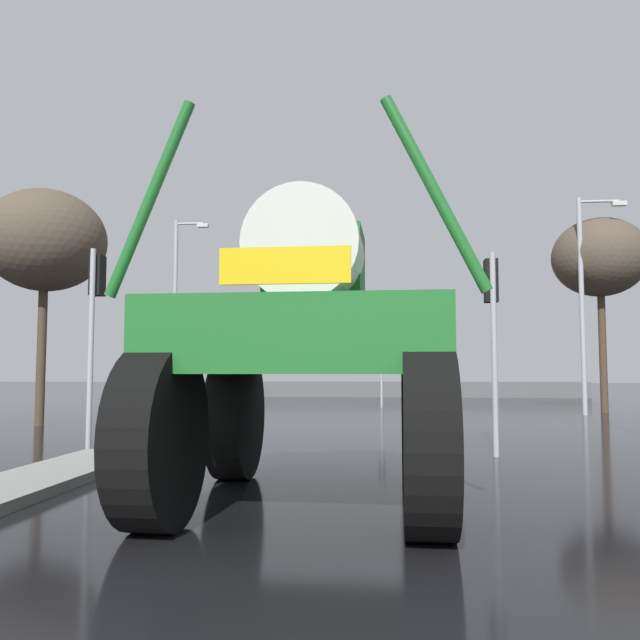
# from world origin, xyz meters

# --- Properties ---
(ground_plane) EXTENTS (120.00, 120.00, 0.00)m
(ground_plane) POSITION_xyz_m (0.00, 18.00, 0.00)
(ground_plane) COLOR black
(oversize_sprayer) EXTENTS (3.92, 5.13, 4.43)m
(oversize_sprayer) POSITION_xyz_m (0.28, 7.22, 1.81)
(oversize_sprayer) COLOR black
(oversize_sprayer) RESTS_ON ground
(sedan_ahead) EXTENTS (2.22, 4.26, 1.52)m
(sedan_ahead) POSITION_xyz_m (3.05, 28.62, 0.71)
(sedan_ahead) COLOR maroon
(sedan_ahead) RESTS_ON ground
(traffic_signal_near_left) EXTENTS (0.24, 0.54, 4.09)m
(traffic_signal_near_left) POSITION_xyz_m (-4.69, 11.87, 2.98)
(traffic_signal_near_left) COLOR #A8AAAF
(traffic_signal_near_left) RESTS_ON ground
(traffic_signal_near_right) EXTENTS (0.24, 0.54, 3.87)m
(traffic_signal_near_right) POSITION_xyz_m (3.28, 11.87, 2.83)
(traffic_signal_near_right) COLOR #A8AAAF
(traffic_signal_near_right) RESTS_ON ground
(traffic_signal_far_left) EXTENTS (0.24, 0.55, 3.24)m
(traffic_signal_far_left) POSITION_xyz_m (1.10, 27.40, 2.36)
(traffic_signal_far_left) COLOR #A8AAAF
(traffic_signal_far_left) RESTS_ON ground
(streetlight_far_left) EXTENTS (1.57, 0.24, 8.30)m
(streetlight_far_left) POSITION_xyz_m (-7.94, 27.19, 4.56)
(streetlight_far_left) COLOR #A8AAAF
(streetlight_far_left) RESTS_ON ground
(streetlight_far_right) EXTENTS (1.75, 0.24, 7.89)m
(streetlight_far_right) POSITION_xyz_m (8.48, 23.31, 4.38)
(streetlight_far_right) COLOR #A8AAAF
(streetlight_far_right) RESTS_ON ground
(bare_tree_left) EXTENTS (3.54, 3.54, 6.94)m
(bare_tree_left) POSITION_xyz_m (-8.75, 17.22, 5.41)
(bare_tree_left) COLOR #473828
(bare_tree_left) RESTS_ON ground
(bare_tree_right) EXTENTS (3.54, 3.54, 7.40)m
(bare_tree_right) POSITION_xyz_m (9.44, 24.59, 5.86)
(bare_tree_right) COLOR #473828
(bare_tree_right) RESTS_ON ground
(roadside_barrier) EXTENTS (25.69, 0.24, 0.90)m
(roadside_barrier) POSITION_xyz_m (0.00, 37.29, 0.45)
(roadside_barrier) COLOR #59595B
(roadside_barrier) RESTS_ON ground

